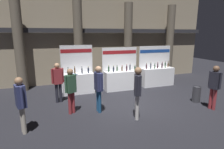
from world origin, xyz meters
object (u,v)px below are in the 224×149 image
at_px(trash_bin, 196,94).
at_px(visitor_2, 58,79).
at_px(visitor_0, 214,84).
at_px(visitor_6, 138,88).
at_px(visitor_3, 99,85).
at_px(visitor_1, 21,100).
at_px(exhibitor_booth_2, 157,75).
at_px(exhibitor_booth_0, 78,81).
at_px(exhibitor_booth_1, 121,79).
at_px(visitor_5, 71,87).

xyz_separation_m(trash_bin, visitor_2, (-5.66, 1.89, 0.68)).
bearing_deg(visitor_0, visitor_6, 72.89).
bearing_deg(visitor_3, visitor_1, 101.64).
distance_m(exhibitor_booth_2, visitor_1, 7.41).
bearing_deg(visitor_6, visitor_0, -71.02).
bearing_deg(visitor_1, visitor_3, 89.36).
relative_size(visitor_0, visitor_2, 1.01).
distance_m(exhibitor_booth_0, visitor_6, 3.89).
distance_m(trash_bin, visitor_1, 6.85).
xyz_separation_m(exhibitor_booth_2, visitor_0, (0.16, -3.74, 0.44)).
height_order(trash_bin, visitor_0, visitor_0).
relative_size(visitor_1, visitor_6, 0.94).
xyz_separation_m(exhibitor_booth_1, visitor_6, (-0.80, -3.45, 0.52)).
distance_m(exhibitor_booth_0, visitor_5, 2.51).
bearing_deg(exhibitor_booth_2, visitor_6, -130.44).
distance_m(exhibitor_booth_1, visitor_0, 4.38).
distance_m(visitor_3, visitor_5, 1.01).
bearing_deg(exhibitor_booth_2, visitor_3, -148.33).
bearing_deg(exhibitor_booth_0, visitor_3, -82.10).
bearing_deg(exhibitor_booth_0, visitor_0, -39.29).
distance_m(visitor_3, visitor_6, 1.48).
bearing_deg(visitor_2, trash_bin, -28.12).
xyz_separation_m(visitor_1, visitor_3, (2.52, 0.75, 0.03)).
distance_m(visitor_0, visitor_2, 6.28).
relative_size(trash_bin, visitor_0, 0.40).
distance_m(exhibitor_booth_0, visitor_1, 4.00).
xyz_separation_m(exhibitor_booth_0, visitor_3, (0.36, -2.58, 0.45)).
height_order(exhibitor_booth_2, visitor_0, exhibitor_booth_2).
distance_m(visitor_0, visitor_5, 5.45).
height_order(exhibitor_booth_0, visitor_2, exhibitor_booth_0).
bearing_deg(visitor_6, visitor_5, 83.34).
height_order(exhibitor_booth_1, trash_bin, exhibitor_booth_1).
relative_size(visitor_1, visitor_5, 1.01).
bearing_deg(exhibitor_booth_0, visitor_6, -67.79).
relative_size(exhibitor_booth_2, trash_bin, 3.23).
relative_size(visitor_1, visitor_3, 0.97).
relative_size(trash_bin, visitor_5, 0.41).
bearing_deg(exhibitor_booth_1, exhibitor_booth_0, 176.84).
xyz_separation_m(visitor_3, visitor_5, (-0.99, 0.19, -0.05)).
bearing_deg(visitor_6, visitor_1, 108.96).
distance_m(trash_bin, visitor_0, 1.09).
distance_m(exhibitor_booth_0, trash_bin, 5.50).
xyz_separation_m(exhibitor_booth_2, trash_bin, (0.18, -2.89, -0.25)).
bearing_deg(exhibitor_booth_0, visitor_5, -104.83).
bearing_deg(trash_bin, visitor_3, 175.18).
xyz_separation_m(visitor_3, visitor_6, (1.10, -0.99, 0.05)).
height_order(exhibitor_booth_0, visitor_1, exhibitor_booth_0).
xyz_separation_m(exhibitor_booth_2, visitor_6, (-3.01, -3.53, 0.51)).
distance_m(visitor_2, visitor_6, 3.54).
bearing_deg(exhibitor_booth_2, visitor_5, -155.32).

